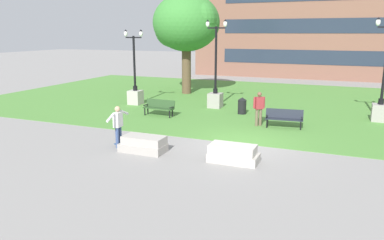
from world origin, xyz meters
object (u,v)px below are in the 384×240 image
(concrete_block_center, at_px, (143,144))
(lamp_post_right, at_px, (135,89))
(trash_bin, at_px, (242,106))
(park_bench_near_right, at_px, (284,117))
(skateboard, at_px, (125,146))
(lamp_post_left, at_px, (381,101))
(park_bench_near_left, at_px, (159,107))
(lamp_post_center, at_px, (215,90))
(person_skateboarder, at_px, (118,124))
(person_bystander_near_lawn, at_px, (259,107))
(concrete_block_left, at_px, (233,154))

(concrete_block_center, height_order, lamp_post_right, lamp_post_right)
(trash_bin, bearing_deg, park_bench_near_right, -40.46)
(concrete_block_center, distance_m, park_bench_near_right, 7.46)
(concrete_block_center, relative_size, skateboard, 1.75)
(lamp_post_left, distance_m, trash_bin, 7.27)
(skateboard, xyz_separation_m, park_bench_near_right, (5.48, 5.75, 0.45))
(lamp_post_right, bearing_deg, skateboard, -62.01)
(park_bench_near_left, relative_size, lamp_post_center, 0.34)
(concrete_block_center, distance_m, park_bench_near_left, 6.47)
(person_skateboarder, relative_size, skateboard, 1.66)
(park_bench_near_right, height_order, lamp_post_center, lamp_post_center)
(park_bench_near_right, relative_size, lamp_post_right, 0.39)
(park_bench_near_left, distance_m, lamp_post_center, 4.06)
(person_skateboarder, distance_m, lamp_post_right, 9.33)
(concrete_block_center, bearing_deg, person_skateboarder, 172.95)
(person_skateboarder, xyz_separation_m, skateboard, (0.29, 0.01, -0.89))
(concrete_block_center, bearing_deg, person_bystander_near_lawn, 60.53)
(park_bench_near_right, xyz_separation_m, person_bystander_near_lawn, (-1.25, -0.09, 0.44))
(skateboard, bearing_deg, person_bystander_near_lawn, 53.22)
(park_bench_near_right, distance_m, trash_bin, 3.59)
(concrete_block_left, height_order, park_bench_near_right, park_bench_near_right)
(lamp_post_left, bearing_deg, person_bystander_near_lawn, -149.21)
(lamp_post_center, height_order, person_bystander_near_lawn, lamp_post_center)
(person_skateboarder, bearing_deg, park_bench_near_left, 100.95)
(park_bench_near_left, xyz_separation_m, lamp_post_left, (11.36, 3.20, 0.55))
(lamp_post_center, distance_m, person_bystander_near_lawn, 5.02)
(lamp_post_center, relative_size, trash_bin, 5.55)
(lamp_post_center, bearing_deg, skateboard, -94.49)
(park_bench_near_left, relative_size, park_bench_near_right, 0.99)
(lamp_post_left, bearing_deg, person_skateboarder, -138.44)
(concrete_block_left, distance_m, skateboard, 4.54)
(skateboard, height_order, lamp_post_center, lamp_post_center)
(person_skateboarder, xyz_separation_m, park_bench_near_left, (-1.14, 5.87, -0.44))
(person_skateboarder, relative_size, lamp_post_left, 0.32)
(lamp_post_right, relative_size, person_bystander_near_lawn, 2.78)
(concrete_block_center, height_order, skateboard, concrete_block_center)
(person_skateboarder, bearing_deg, person_bystander_near_lawn, 51.41)
(concrete_block_center, distance_m, lamp_post_center, 9.45)
(lamp_post_left, relative_size, lamp_post_center, 1.00)
(skateboard, height_order, lamp_post_right, lamp_post_right)
(lamp_post_right, xyz_separation_m, person_bystander_near_lawn, (8.67, -2.69, -0.01))
(concrete_block_center, distance_m, trash_bin, 8.44)
(lamp_post_left, relative_size, trash_bin, 5.55)
(person_skateboarder, relative_size, trash_bin, 1.78)
(lamp_post_left, height_order, person_bystander_near_lawn, lamp_post_left)
(lamp_post_right, bearing_deg, park_bench_near_left, -39.66)
(park_bench_near_left, relative_size, trash_bin, 1.91)
(lamp_post_center, height_order, lamp_post_right, lamp_post_center)
(concrete_block_left, bearing_deg, trash_bin, 102.54)
(lamp_post_left, xyz_separation_m, trash_bin, (-7.18, -0.97, -0.59))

